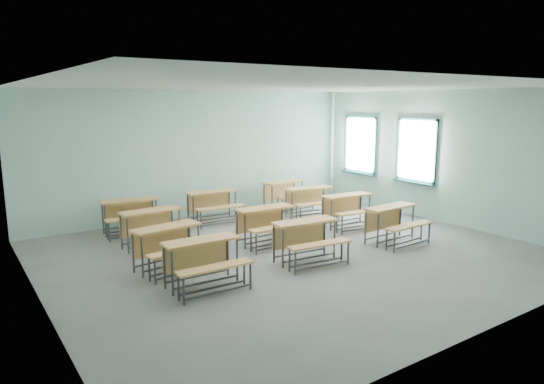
{
  "coord_description": "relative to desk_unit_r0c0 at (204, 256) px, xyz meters",
  "views": [
    {
      "loc": [
        -5.48,
        -7.24,
        2.92
      ],
      "look_at": [
        0.3,
        1.2,
        1.0
      ],
      "focal_mm": 32.0,
      "sensor_mm": 36.0,
      "label": 1
    }
  ],
  "objects": [
    {
      "name": "desk_unit_r3c0",
      "position": [
        0.08,
        3.79,
        0.0
      ],
      "size": [
        1.3,
        0.95,
        0.76
      ],
      "rotation": [
        0.0,
        0.0,
        -0.11
      ],
      "color": "#CB8F49",
      "rests_on": "ground"
    },
    {
      "name": "desk_unit_r2c0",
      "position": [
        0.11,
        2.51,
        0.0
      ],
      "size": [
        1.28,
        0.91,
        0.76
      ],
      "rotation": [
        0.0,
        0.0,
        0.07
      ],
      "color": "#CB8F49",
      "rests_on": "ground"
    },
    {
      "name": "desk_unit_r2c2",
      "position": [
        4.35,
        2.73,
        0.0
      ],
      "size": [
        1.33,
        0.98,
        0.76
      ],
      "rotation": [
        0.0,
        0.0,
        -0.14
      ],
      "color": "#CB8F49",
      "rests_on": "ground"
    },
    {
      "name": "desk_unit_r3c2",
      "position": [
        4.43,
        3.89,
        0.0
      ],
      "size": [
        1.31,
        0.96,
        0.76
      ],
      "rotation": [
        0.0,
        0.0,
        0.12
      ],
      "color": "#CB8F49",
      "rests_on": "ground"
    },
    {
      "name": "desk_unit_r0c1",
      "position": [
        2.12,
        0.04,
        0.0
      ],
      "size": [
        1.3,
        0.93,
        0.76
      ],
      "rotation": [
        0.0,
        0.0,
        -0.1
      ],
      "color": "#CB8F49",
      "rests_on": "ground"
    },
    {
      "name": "room",
      "position": [
        2.31,
        0.63,
        1.09
      ],
      "size": [
        9.04,
        8.04,
        3.24
      ],
      "color": "gray",
      "rests_on": "ground"
    },
    {
      "name": "desk_unit_r0c2",
      "position": [
        4.39,
        0.01,
        0.0
      ],
      "size": [
        1.26,
        0.88,
        0.76
      ],
      "rotation": [
        0.0,
        0.0,
        0.05
      ],
      "color": "#CB8F49",
      "rests_on": "ground"
    },
    {
      "name": "desk_unit_r1c1",
      "position": [
        2.14,
        1.41,
        0.0
      ],
      "size": [
        1.24,
        0.84,
        0.76
      ],
      "rotation": [
        0.0,
        0.0,
        -0.02
      ],
      "color": "#CB8F49",
      "rests_on": "ground"
    },
    {
      "name": "desk_unit_r1c0",
      "position": [
        -0.12,
        1.09,
        0.0
      ],
      "size": [
        1.32,
        0.98,
        0.76
      ],
      "rotation": [
        0.0,
        0.0,
        0.14
      ],
      "color": "#CB8F49",
      "rests_on": "ground"
    },
    {
      "name": "desk_unit_r1c2",
      "position": [
        4.49,
        1.47,
        0.0
      ],
      "size": [
        1.29,
        0.93,
        0.76
      ],
      "rotation": [
        0.0,
        0.0,
        -0.09
      ],
      "color": "#CB8F49",
      "rests_on": "ground"
    },
    {
      "name": "desk_unit_r0c0",
      "position": [
        0.0,
        0.0,
        0.0
      ],
      "size": [
        1.24,
        0.84,
        0.76
      ],
      "rotation": [
        0.0,
        0.0,
        -0.02
      ],
      "color": "#CB8F49",
      "rests_on": "ground"
    },
    {
      "name": "desk_unit_r3c1",
      "position": [
        2.1,
        3.69,
        0.0
      ],
      "size": [
        1.26,
        0.87,
        0.76
      ],
      "rotation": [
        0.0,
        0.0,
        -0.04
      ],
      "color": "#CB8F49",
      "rests_on": "ground"
    }
  ]
}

